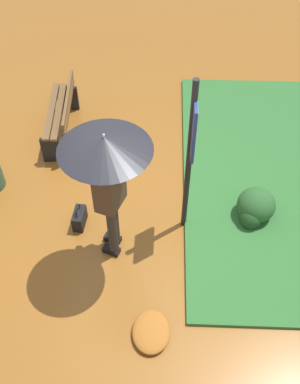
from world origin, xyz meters
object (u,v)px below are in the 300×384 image
Objects in this scene: info_sign_post at (191,144)px; handbag at (79,218)px; park_bench at (62,114)px; person_with_umbrella at (107,166)px.

info_sign_post reaches higher than handbag.
handbag is at bearing 15.33° from park_bench.
park_bench is at bearing -164.67° from handbag.
info_sign_post is 2.82m from park_bench.
info_sign_post is 1.93m from handbag.
person_with_umbrella is at bearing 24.15° from park_bench.
person_with_umbrella is 1.02m from info_sign_post.
info_sign_post is (-0.49, 0.89, -0.11)m from person_with_umbrella.
info_sign_post is 1.64× the size of park_bench.
person_with_umbrella is 0.89× the size of info_sign_post.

